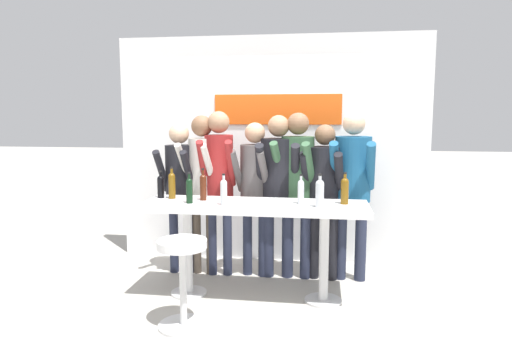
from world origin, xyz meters
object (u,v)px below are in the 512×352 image
(wine_bottle_1, at_px, (224,191))
(wine_bottle_0, at_px, (203,186))
(wine_bottle_5, at_px, (189,189))
(wine_bottle_7, at_px, (320,192))
(person_rightmost, at_px, (352,178))
(person_center, at_px, (255,181))
(wine_bottle_4, at_px, (172,184))
(wine_bottle_2, at_px, (161,185))
(person_right, at_px, (297,176))
(bar_stool, at_px, (183,269))
(person_far_left, at_px, (180,181))
(wine_bottle_6, at_px, (301,191))
(person_far_right, at_px, (324,185))
(person_left, at_px, (202,175))
(person_center_right, at_px, (278,178))
(tasting_table, at_px, (255,218))
(person_center_left, at_px, (219,173))
(wine_bottle_3, at_px, (345,189))

(wine_bottle_1, bearing_deg, wine_bottle_0, 139.97)
(wine_bottle_5, relative_size, wine_bottle_7, 0.96)
(person_rightmost, bearing_deg, wine_bottle_1, -141.68)
(person_rightmost, xyz_separation_m, wine_bottle_5, (-1.58, -0.75, -0.04))
(wine_bottle_1, bearing_deg, person_center, 77.17)
(wine_bottle_4, distance_m, wine_bottle_7, 1.51)
(wine_bottle_1, height_order, wine_bottle_2, wine_bottle_1)
(person_right, height_order, wine_bottle_1, person_right)
(bar_stool, xyz_separation_m, wine_bottle_4, (-0.36, 0.83, 0.59))
(person_right, bearing_deg, wine_bottle_4, -145.35)
(person_far_left, bearing_deg, wine_bottle_6, -21.39)
(person_far_right, xyz_separation_m, wine_bottle_7, (-0.04, -0.76, 0.05))
(bar_stool, distance_m, person_right, 1.73)
(wine_bottle_6, bearing_deg, bar_stool, -142.48)
(person_right, bearing_deg, wine_bottle_5, -131.55)
(person_far_right, bearing_deg, person_left, -171.40)
(person_far_right, bearing_deg, person_center_right, -171.93)
(tasting_table, xyz_separation_m, wine_bottle_5, (-0.62, -0.10, 0.28))
(person_far_left, relative_size, wine_bottle_4, 5.27)
(person_center_left, xyz_separation_m, wine_bottle_1, (0.22, -0.74, -0.08))
(bar_stool, distance_m, wine_bottle_0, 0.98)
(person_right, bearing_deg, person_center, -167.67)
(person_right, bearing_deg, bar_stool, -111.28)
(wine_bottle_4, xyz_separation_m, wine_bottle_5, (0.25, -0.22, -0.01))
(person_center, height_order, wine_bottle_3, person_center)
(person_rightmost, xyz_separation_m, wine_bottle_3, (-0.11, -0.58, -0.04))
(person_center, bearing_deg, tasting_table, -72.49)
(person_rightmost, distance_m, wine_bottle_5, 1.75)
(bar_stool, relative_size, wine_bottle_1, 2.55)
(person_far_right, height_order, wine_bottle_1, person_far_right)
(person_center, relative_size, person_right, 0.94)
(person_center_left, relative_size, wine_bottle_7, 5.92)
(bar_stool, relative_size, person_center_left, 0.41)
(person_center_left, height_order, person_center_right, person_center_left)
(bar_stool, height_order, wine_bottle_6, wine_bottle_6)
(tasting_table, relative_size, bar_stool, 2.85)
(wine_bottle_4, height_order, wine_bottle_5, wine_bottle_4)
(person_far_right, bearing_deg, person_center, -172.52)
(tasting_table, xyz_separation_m, person_far_right, (0.66, 0.63, 0.24))
(person_far_left, bearing_deg, person_rightmost, 2.95)
(person_far_right, bearing_deg, wine_bottle_0, -147.06)
(bar_stool, bearing_deg, wine_bottle_7, 27.37)
(wine_bottle_2, bearing_deg, bar_stool, -60.13)
(wine_bottle_0, relative_size, wine_bottle_3, 1.05)
(person_far_left, xyz_separation_m, person_center_right, (1.11, 0.03, 0.04))
(person_right, distance_m, wine_bottle_5, 1.24)
(person_center_left, bearing_deg, person_far_right, -2.46)
(tasting_table, height_order, person_center_right, person_center_right)
(tasting_table, bearing_deg, wine_bottle_1, -152.19)
(wine_bottle_1, relative_size, wine_bottle_5, 1.00)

